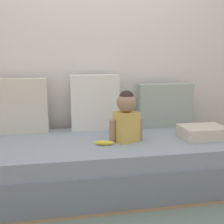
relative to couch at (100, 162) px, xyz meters
The scene contains 9 objects.
ground_plane 0.21m from the couch, ahead, with size 12.00×12.00×0.00m, color #93704C.
back_wall 1.12m from the couch, 90.00° to the left, with size 5.63×0.10×2.30m, color silver.
couch is the anchor object (origin of this frame).
throw_pillow_left 0.97m from the couch, 153.46° to the left, with size 0.57×0.16×0.53m, color beige.
throw_pillow_center 0.62m from the couch, 90.00° to the left, with size 0.48×0.16×0.56m, color silver.
throw_pillow_right 0.95m from the couch, 26.54° to the left, with size 0.59×0.16×0.46m, color #99A393.
toddler 0.50m from the couch, 18.18° to the right, with size 0.30×0.21×0.45m.
banana 0.28m from the couch, 82.55° to the right, with size 0.17×0.04×0.04m, color yellow.
folded_blanket 0.98m from the couch, ahead, with size 0.40×0.28×0.11m, color beige.
Camera 1 is at (-0.26, -2.13, 1.10)m, focal length 39.88 mm.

